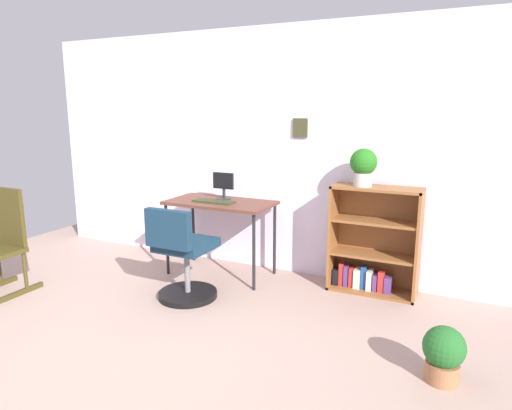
{
  "coord_description": "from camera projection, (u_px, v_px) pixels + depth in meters",
  "views": [
    {
      "loc": [
        2.01,
        -2.07,
        1.65
      ],
      "look_at": [
        0.37,
        1.34,
        0.84
      ],
      "focal_mm": 31.92,
      "sensor_mm": 36.0,
      "label": 1
    }
  ],
  "objects": [
    {
      "name": "ground_plane",
      "position": [
        119.0,
        361.0,
        3.02
      ],
      "size": [
        6.24,
        6.24,
        0.0
      ],
      "primitive_type": "plane",
      "color": "tan"
    },
    {
      "name": "wall_back",
      "position": [
        258.0,
        151.0,
        4.66
      ],
      "size": [
        5.2,
        0.12,
        2.43
      ],
      "color": "silver",
      "rests_on": "ground_plane"
    },
    {
      "name": "desk",
      "position": [
        220.0,
        208.0,
        4.49
      ],
      "size": [
        1.05,
        0.55,
        0.75
      ],
      "color": "brown",
      "rests_on": "ground_plane"
    },
    {
      "name": "monitor",
      "position": [
        223.0,
        185.0,
        4.54
      ],
      "size": [
        0.22,
        0.15,
        0.27
      ],
      "color": "#262628",
      "rests_on": "desk"
    },
    {
      "name": "keyboard",
      "position": [
        214.0,
        201.0,
        4.42
      ],
      "size": [
        0.41,
        0.15,
        0.02
      ],
      "primitive_type": "cube",
      "color": "#32351D",
      "rests_on": "desk"
    },
    {
      "name": "office_chair",
      "position": [
        183.0,
        259.0,
        3.93
      ],
      "size": [
        0.52,
        0.55,
        0.85
      ],
      "color": "black",
      "rests_on": "ground_plane"
    },
    {
      "name": "rocking_chair",
      "position": [
        1.0,
        242.0,
        4.07
      ],
      "size": [
        0.42,
        0.64,
        0.95
      ],
      "color": "#423816",
      "rests_on": "ground_plane"
    },
    {
      "name": "bookshelf_low",
      "position": [
        373.0,
        245.0,
        4.13
      ],
      "size": [
        0.78,
        0.3,
        0.98
      ],
      "color": "brown",
      "rests_on": "ground_plane"
    },
    {
      "name": "potted_plant_on_shelf",
      "position": [
        363.0,
        165.0,
        3.97
      ],
      "size": [
        0.24,
        0.24,
        0.33
      ],
      "color": "#B7B2A8",
      "rests_on": "bookshelf_low"
    },
    {
      "name": "potted_plant_floor",
      "position": [
        444.0,
        353.0,
        2.77
      ],
      "size": [
        0.26,
        0.26,
        0.36
      ],
      "color": "#9E6642",
      "rests_on": "ground_plane"
    }
  ]
}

